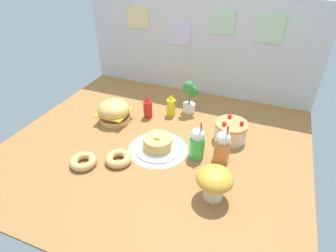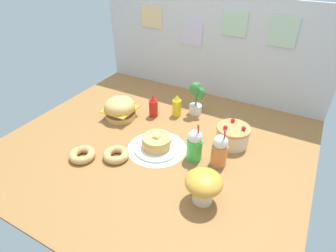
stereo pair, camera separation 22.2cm
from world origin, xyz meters
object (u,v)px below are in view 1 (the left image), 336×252
(mustard_bottle, at_px, (171,106))
(potted_plant, at_px, (190,96))
(burger, at_px, (114,111))
(cream_soda_cup, at_px, (197,143))
(orange_float_cup, at_px, (222,146))
(pancake_stack, at_px, (158,144))
(mushroom_stool, at_px, (214,181))
(donut_chocolate, at_px, (118,158))
(layer_cake, at_px, (231,131))
(donut_pink_glaze, at_px, (83,161))
(ketchup_bottle, at_px, (148,108))

(mustard_bottle, relative_size, potted_plant, 0.66)
(burger, relative_size, potted_plant, 0.87)
(mustard_bottle, relative_size, cream_soda_cup, 0.67)
(orange_float_cup, bearing_deg, pancake_stack, -173.10)
(burger, distance_m, orange_float_cup, 1.06)
(pancake_stack, xyz_separation_m, mushroom_stool, (0.54, -0.33, 0.09))
(donut_chocolate, height_order, potted_plant, potted_plant)
(donut_chocolate, distance_m, mushroom_stool, 0.76)
(orange_float_cup, bearing_deg, potted_plant, 127.19)
(mushroom_stool, bearing_deg, layer_cake, 92.03)
(orange_float_cup, bearing_deg, donut_chocolate, -156.37)
(layer_cake, distance_m, mustard_bottle, 0.63)
(cream_soda_cup, relative_size, mushroom_stool, 1.36)
(layer_cake, distance_m, donut_pink_glaze, 1.21)
(burger, bearing_deg, ketchup_bottle, 34.03)
(pancake_stack, bearing_deg, mustard_bottle, 99.95)
(pancake_stack, bearing_deg, potted_plant, 85.70)
(mustard_bottle, xyz_separation_m, orange_float_cup, (0.60, -0.48, 0.03))
(cream_soda_cup, bearing_deg, pancake_stack, -174.04)
(cream_soda_cup, bearing_deg, potted_plant, 112.96)
(cream_soda_cup, height_order, potted_plant, potted_plant)
(pancake_stack, bearing_deg, mushroom_stool, -31.28)
(orange_float_cup, xyz_separation_m, donut_pink_glaze, (-0.95, -0.44, -0.10))
(cream_soda_cup, xyz_separation_m, mushroom_stool, (0.22, -0.36, 0.01))
(potted_plant, height_order, mushroom_stool, potted_plant)
(ketchup_bottle, distance_m, mustard_bottle, 0.22)
(layer_cake, distance_m, ketchup_bottle, 0.80)
(pancake_stack, height_order, donut_pink_glaze, pancake_stack)
(layer_cake, xyz_separation_m, cream_soda_cup, (-0.20, -0.32, 0.04))
(ketchup_bottle, height_order, donut_pink_glaze, ketchup_bottle)
(cream_soda_cup, xyz_separation_m, donut_chocolate, (-0.53, -0.29, -0.10))
(cream_soda_cup, bearing_deg, donut_chocolate, -151.63)
(mustard_bottle, height_order, potted_plant, potted_plant)
(ketchup_bottle, distance_m, potted_plant, 0.42)
(burger, distance_m, donut_pink_glaze, 0.64)
(cream_soda_cup, relative_size, orange_float_cup, 1.00)
(pancake_stack, relative_size, potted_plant, 1.11)
(mustard_bottle, bearing_deg, mushroom_stool, -53.80)
(pancake_stack, height_order, donut_chocolate, pancake_stack)
(ketchup_bottle, xyz_separation_m, donut_pink_glaze, (-0.16, -0.80, -0.07))
(mushroom_stool, bearing_deg, ketchup_bottle, 137.73)
(burger, bearing_deg, layer_cake, 5.77)
(orange_float_cup, bearing_deg, cream_soda_cup, -171.54)
(donut_pink_glaze, bearing_deg, donut_chocolate, 28.81)
(ketchup_bottle, xyz_separation_m, orange_float_cup, (0.79, -0.36, 0.03))
(burger, relative_size, donut_pink_glaze, 1.43)
(ketchup_bottle, height_order, donut_chocolate, ketchup_bottle)
(burger, bearing_deg, donut_pink_glaze, -81.00)
(orange_float_cup, xyz_separation_m, potted_plant, (-0.45, 0.60, 0.05))
(cream_soda_cup, bearing_deg, mushroom_stool, -58.15)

